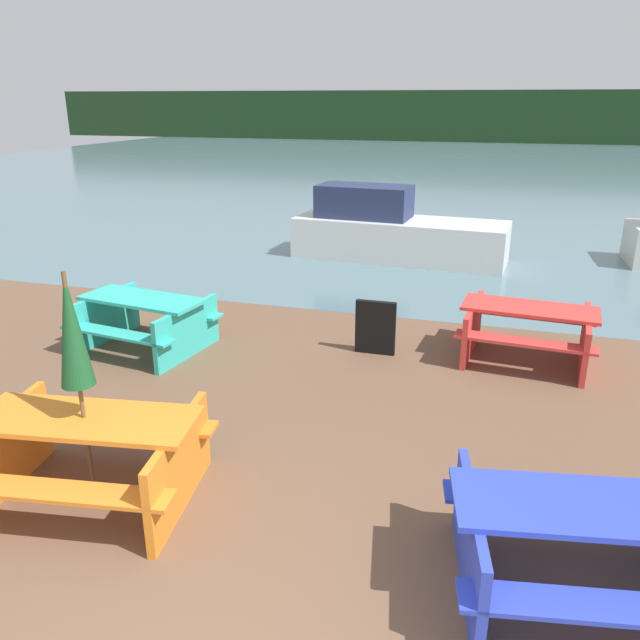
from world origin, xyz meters
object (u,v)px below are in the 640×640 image
picnic_table_orange (88,450)px  signboard (375,328)px  picnic_table_teal (144,318)px  picnic_table_red (528,328)px  umbrella_darkgreen (72,332)px  picnic_table_blue (587,541)px  boat (393,232)px

picnic_table_orange → signboard: (1.68, 3.96, -0.11)m
signboard → picnic_table_teal: bearing=-166.6°
picnic_table_red → umbrella_darkgreen: umbrella_darkgreen is taller
picnic_table_orange → picnic_table_red: 5.66m
picnic_table_blue → picnic_table_red: size_ratio=1.13×
picnic_table_blue → signboard: 4.58m
picnic_table_teal → boat: boat is taller
umbrella_darkgreen → boat: (0.91, 9.42, -0.97)m
boat → picnic_table_red: bearing=-57.6°
picnic_table_orange → picnic_table_blue: 3.98m
picnic_table_orange → picnic_table_red: (3.66, 4.32, -0.03)m
picnic_table_teal → picnic_table_red: picnic_table_teal is taller
picnic_table_orange → picnic_table_teal: (-1.44, 3.22, -0.03)m
umbrella_darkgreen → boat: 9.52m
picnic_table_teal → boat: size_ratio=0.41×
umbrella_darkgreen → signboard: (1.68, 3.96, -1.19)m
picnic_table_teal → picnic_table_red: bearing=12.2°
picnic_table_red → umbrella_darkgreen: (-3.66, -4.32, 1.11)m
picnic_table_orange → picnic_table_blue: (3.98, 0.01, -0.03)m
picnic_table_red → boat: (-2.75, 5.10, 0.13)m
picnic_table_red → picnic_table_blue: bearing=-85.7°
umbrella_darkgreen → picnic_table_orange: bearing=63.4°
picnic_table_blue → picnic_table_red: (-0.32, 4.32, -0.00)m
signboard → picnic_table_blue: bearing=-59.8°
picnic_table_orange → picnic_table_red: size_ratio=1.13×
picnic_table_blue → picnic_table_teal: 6.30m
umbrella_darkgreen → boat: size_ratio=0.44×
picnic_table_blue → signboard: size_ratio=2.75×
picnic_table_red → picnic_table_teal: bearing=-167.8°
picnic_table_teal → signboard: size_ratio=2.52×
picnic_table_blue → picnic_table_teal: (-5.42, 3.21, -0.01)m
picnic_table_red → boat: size_ratio=0.39×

